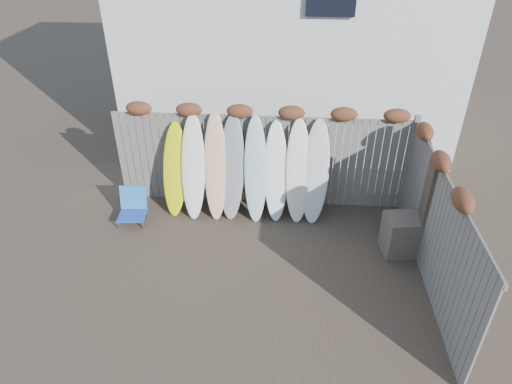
# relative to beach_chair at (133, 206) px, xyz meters

# --- Properties ---
(ground) EXTENTS (80.00, 80.00, 0.00)m
(ground) POSITION_rel_beach_chair_xyz_m (2.52, -1.52, -0.33)
(ground) COLOR #493A2D
(back_fence) EXTENTS (6.05, 0.28, 2.24)m
(back_fence) POSITION_rel_beach_chair_xyz_m (2.58, 0.88, 0.85)
(back_fence) COLOR slate
(back_fence) RESTS_ON ground
(right_fence) EXTENTS (0.28, 4.40, 2.24)m
(right_fence) POSITION_rel_beach_chair_xyz_m (5.52, -1.26, 0.81)
(right_fence) COLOR slate
(right_fence) RESTS_ON ground
(house) EXTENTS (8.50, 5.50, 6.33)m
(house) POSITION_rel_beach_chair_xyz_m (3.02, 4.98, 2.87)
(house) COLOR silver
(house) RESTS_ON ground
(beach_chair) EXTENTS (0.57, 0.61, 0.71)m
(beach_chair) POSITION_rel_beach_chair_xyz_m (0.00, 0.00, 0.00)
(beach_chair) COLOR #2447B5
(beach_chair) RESTS_ON ground
(wooden_crate) EXTENTS (0.74, 0.64, 0.77)m
(wooden_crate) POSITION_rel_beach_chair_xyz_m (5.23, -0.61, 0.06)
(wooden_crate) COLOR brown
(wooden_crate) RESTS_ON ground
(lattice_panel) EXTENTS (0.20, 1.29, 1.94)m
(lattice_panel) POSITION_rel_beach_chair_xyz_m (5.55, -0.19, 0.64)
(lattice_panel) COLOR brown
(lattice_panel) RESTS_ON ground
(surfboard_0) EXTENTS (0.56, 0.72, 1.88)m
(surfboard_0) POSITION_rel_beach_chair_xyz_m (0.81, 0.47, 0.61)
(surfboard_0) COLOR #F6FF08
(surfboard_0) RESTS_ON ground
(surfboard_1) EXTENTS (0.48, 0.74, 2.08)m
(surfboard_1) POSITION_rel_beach_chair_xyz_m (1.21, 0.43, 0.71)
(surfboard_1) COLOR white
(surfboard_1) RESTS_ON ground
(surfboard_2) EXTENTS (0.50, 0.78, 2.12)m
(surfboard_2) POSITION_rel_beach_chair_xyz_m (1.65, 0.45, 0.73)
(surfboard_2) COLOR #F7D78A
(surfboard_2) RESTS_ON ground
(surfboard_3) EXTENTS (0.55, 0.77, 2.08)m
(surfboard_3) POSITION_rel_beach_chair_xyz_m (1.98, 0.47, 0.71)
(surfboard_3) COLOR gray
(surfboard_3) RESTS_ON ground
(surfboard_4) EXTENTS (0.52, 0.77, 2.08)m
(surfboard_4) POSITION_rel_beach_chair_xyz_m (2.46, 0.43, 0.71)
(surfboard_4) COLOR #A4C6D3
(surfboard_4) RESTS_ON ground
(surfboard_5) EXTENTS (0.53, 0.74, 1.97)m
(surfboard_5) POSITION_rel_beach_chair_xyz_m (2.86, 0.47, 0.66)
(surfboard_5) COLOR white
(surfboard_5) RESTS_ON ground
(surfboard_6) EXTENTS (0.53, 0.75, 2.03)m
(surfboard_6) POSITION_rel_beach_chair_xyz_m (3.30, 0.46, 0.69)
(surfboard_6) COLOR white
(surfboard_6) RESTS_ON ground
(surfboard_7) EXTENTS (0.59, 0.76, 2.04)m
(surfboard_7) POSITION_rel_beach_chair_xyz_m (3.64, 0.46, 0.69)
(surfboard_7) COLOR silver
(surfboard_7) RESTS_ON ground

